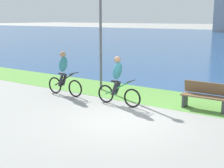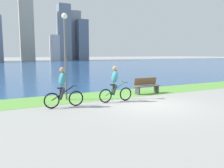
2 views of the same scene
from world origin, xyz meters
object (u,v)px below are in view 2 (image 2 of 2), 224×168
(cyclist_trailing, at_px, (63,88))
(bench_near_path, at_px, (147,86))
(cyclist_lead, at_px, (115,84))
(lamppost_tall, at_px, (65,44))

(cyclist_trailing, distance_m, bench_near_path, 5.29)
(cyclist_trailing, bearing_deg, bench_near_path, 12.53)
(cyclist_lead, height_order, bench_near_path, cyclist_lead)
(bench_near_path, relative_size, lamppost_tall, 0.36)
(cyclist_lead, bearing_deg, bench_near_path, 23.34)
(cyclist_trailing, bearing_deg, lamppost_tall, 68.95)
(cyclist_trailing, bearing_deg, cyclist_lead, -0.06)
(cyclist_lead, distance_m, lamppost_tall, 3.09)
(cyclist_trailing, height_order, bench_near_path, cyclist_trailing)
(bench_near_path, distance_m, lamppost_tall, 5.09)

